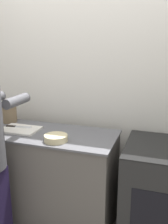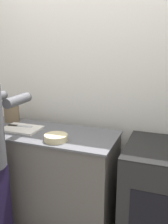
{
  "view_description": "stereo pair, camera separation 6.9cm",
  "coord_description": "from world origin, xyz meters",
  "px_view_note": "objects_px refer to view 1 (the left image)",
  "views": [
    {
      "loc": [
        0.69,
        -1.65,
        1.71
      ],
      "look_at": [
        0.08,
        0.2,
        1.19
      ],
      "focal_mm": 40.0,
      "sensor_mm": 36.0,
      "label": 1
    },
    {
      "loc": [
        0.76,
        -1.63,
        1.71
      ],
      "look_at": [
        0.08,
        0.2,
        1.19
      ],
      "focal_mm": 40.0,
      "sensor_mm": 36.0,
      "label": 2
    }
  ],
  "objects_px": {
    "knife": "(18,127)",
    "bowl_prep": "(56,138)",
    "cutting_board": "(20,129)",
    "canister_jar": "(9,113)",
    "oven": "(164,197)"
  },
  "relations": [
    {
      "from": "oven",
      "to": "knife",
      "type": "relative_size",
      "value": 3.61
    },
    {
      "from": "knife",
      "to": "oven",
      "type": "bearing_deg",
      "value": -5.93
    },
    {
      "from": "bowl_prep",
      "to": "canister_jar",
      "type": "bearing_deg",
      "value": 153.52
    },
    {
      "from": "bowl_prep",
      "to": "canister_jar",
      "type": "xyz_separation_m",
      "value": [
        -0.68,
        0.34,
        0.07
      ]
    },
    {
      "from": "cutting_board",
      "to": "knife",
      "type": "xyz_separation_m",
      "value": [
        -0.05,
        0.03,
        0.01
      ]
    },
    {
      "from": "cutting_board",
      "to": "canister_jar",
      "type": "bearing_deg",
      "value": 141.7
    },
    {
      "from": "knife",
      "to": "canister_jar",
      "type": "relative_size",
      "value": 1.37
    },
    {
      "from": "oven",
      "to": "bowl_prep",
      "type": "distance_m",
      "value": 1.05
    },
    {
      "from": "knife",
      "to": "bowl_prep",
      "type": "distance_m",
      "value": 0.51
    },
    {
      "from": "bowl_prep",
      "to": "knife",
      "type": "bearing_deg",
      "value": 159.62
    },
    {
      "from": "cutting_board",
      "to": "canister_jar",
      "type": "distance_m",
      "value": 0.33
    },
    {
      "from": "oven",
      "to": "cutting_board",
      "type": "xyz_separation_m",
      "value": [
        -1.33,
        -0.07,
        0.49
      ]
    },
    {
      "from": "cutting_board",
      "to": "canister_jar",
      "type": "relative_size",
      "value": 1.88
    },
    {
      "from": "cutting_board",
      "to": "knife",
      "type": "bearing_deg",
      "value": 142.6
    },
    {
      "from": "knife",
      "to": "bowl_prep",
      "type": "xyz_separation_m",
      "value": [
        0.48,
        -0.18,
        0.01
      ]
    }
  ]
}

